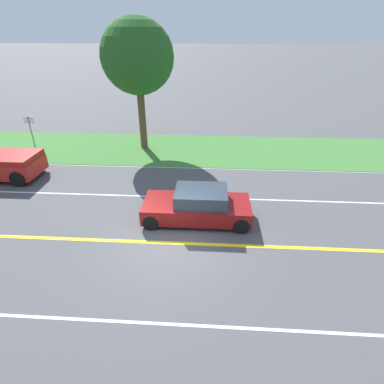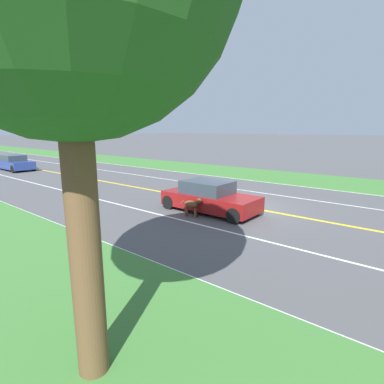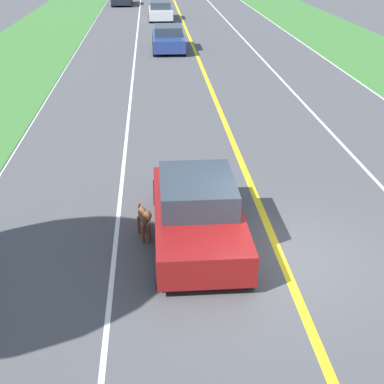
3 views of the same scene
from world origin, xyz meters
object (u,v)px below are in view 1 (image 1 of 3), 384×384
Objects in this scene: ego_car at (198,206)px; roadside_tree_right_near at (137,57)px; dog at (200,194)px; street_sign at (31,131)px.

roadside_tree_right_near is (8.54, 4.00, 4.96)m from ego_car.
dog is (1.17, -0.03, -0.10)m from ego_car.
ego_car is 10.66m from roadside_tree_right_near.
dog is at bearing -151.31° from roadside_tree_right_near.
street_sign is (6.93, 10.67, 0.89)m from ego_car.
roadside_tree_right_near is at bearing 15.71° from dog.
dog is 9.81m from roadside_tree_right_near.
ego_car is 4.02× the size of dog.
street_sign is at bearing 57.00° from ego_car.
roadside_tree_right_near reaches higher than street_sign.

